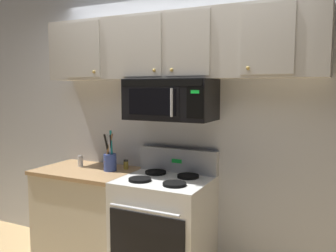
{
  "coord_description": "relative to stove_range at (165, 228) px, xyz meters",
  "views": [
    {
      "loc": [
        1.33,
        -2.23,
        1.68
      ],
      "look_at": [
        0.0,
        0.49,
        1.35
      ],
      "focal_mm": 37.99,
      "sensor_mm": 36.0,
      "label": 1
    }
  ],
  "objects": [
    {
      "name": "salt_shaker",
      "position": [
        -0.96,
        0.07,
        0.48
      ],
      "size": [
        0.05,
        0.05,
        0.11
      ],
      "color": "white",
      "rests_on": "counter_segment"
    },
    {
      "name": "stove_range",
      "position": [
        0.0,
        0.0,
        0.0
      ],
      "size": [
        0.76,
        0.69,
        1.12
      ],
      "color": "white",
      "rests_on": "ground_plane"
    },
    {
      "name": "over_range_microwave",
      "position": [
        -0.0,
        0.12,
        1.11
      ],
      "size": [
        0.76,
        0.43,
        0.35
      ],
      "color": "black"
    },
    {
      "name": "utensil_crock_blue",
      "position": [
        -0.6,
        0.05,
        0.54
      ],
      "size": [
        0.12,
        0.12,
        0.38
      ],
      "color": "#384C9E",
      "rests_on": "counter_segment"
    },
    {
      "name": "back_wall",
      "position": [
        0.0,
        0.37,
        0.88
      ],
      "size": [
        5.2,
        0.1,
        2.7
      ],
      "primitive_type": "cube",
      "color": "silver",
      "rests_on": "ground_plane"
    },
    {
      "name": "upper_cabinets",
      "position": [
        -0.0,
        0.15,
        1.56
      ],
      "size": [
        2.5,
        0.36,
        0.55
      ],
      "color": "#BCB7AD"
    },
    {
      "name": "spice_jar",
      "position": [
        -0.5,
        0.17,
        0.48
      ],
      "size": [
        0.05,
        0.05,
        0.09
      ],
      "color": "olive",
      "rests_on": "counter_segment"
    },
    {
      "name": "counter_segment",
      "position": [
        -0.84,
        0.01,
        -0.02
      ],
      "size": [
        0.93,
        0.65,
        0.9
      ],
      "color": "beige",
      "rests_on": "ground_plane"
    }
  ]
}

